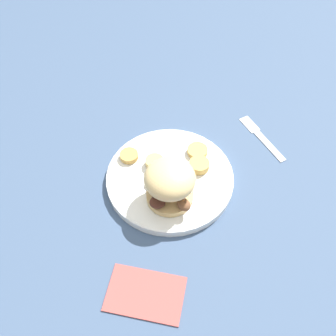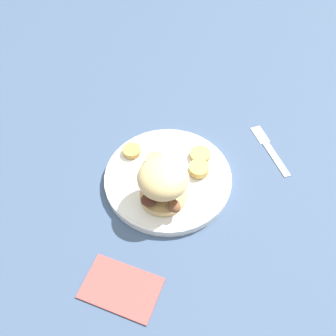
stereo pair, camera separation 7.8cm
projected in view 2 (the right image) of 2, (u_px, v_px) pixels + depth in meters
The scene contains 9 objects.
ground_plane at pixel (168, 181), 0.82m from camera, with size 4.00×4.00×0.00m, color #3D5170.
dinner_plate at pixel (168, 178), 0.81m from camera, with size 0.26×0.26×0.02m.
sandwich at pixel (162, 182), 0.74m from camera, with size 0.11×0.10×0.09m.
potato_round_0 at pixel (155, 160), 0.82m from camera, with size 0.04×0.04×0.02m, color #DBB766.
potato_round_1 at pixel (200, 155), 0.83m from camera, with size 0.04×0.04×0.01m, color tan.
potato_round_2 at pixel (132, 151), 0.84m from camera, with size 0.04×0.04×0.01m, color tan.
potato_round_3 at pixel (199, 169), 0.81m from camera, with size 0.04×0.04×0.02m, color tan.
fork at pixel (270, 149), 0.87m from camera, with size 0.14×0.09×0.00m.
napkin at pixel (121, 288), 0.68m from camera, with size 0.13×0.09×0.01m, color #B24C47.
Camera 2 is at (0.47, 0.08, 0.67)m, focal length 42.00 mm.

